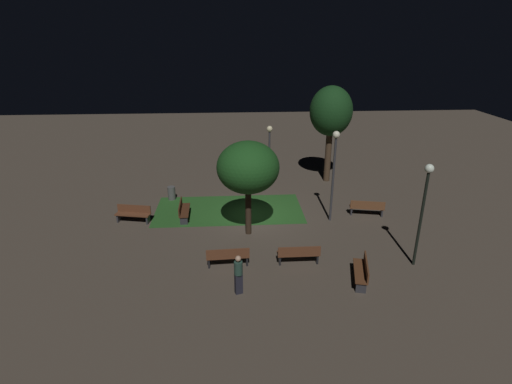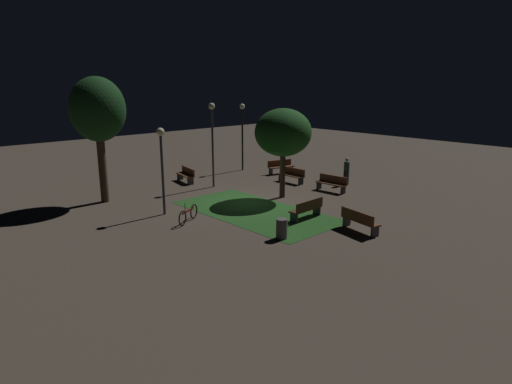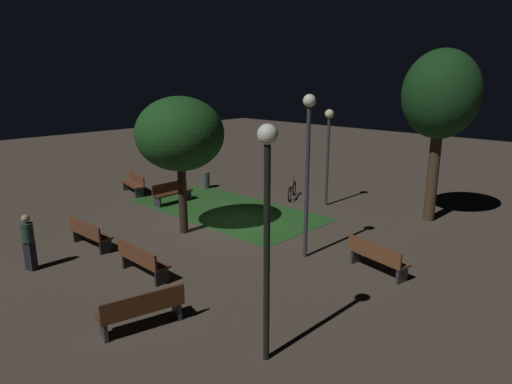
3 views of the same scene
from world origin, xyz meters
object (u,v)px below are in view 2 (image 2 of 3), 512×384
Objects in this scene: bicycle at (188,214)px; bench_corner at (292,175)px; bench_front_left at (307,209)px; tree_lawn_side at (283,133)px; bench_path_side at (359,220)px; lamp_post_near_wall at (242,125)px; bench_by_lamp at (281,166)px; bench_lawn_edge at (332,183)px; tree_back_right at (98,111)px; lamp_post_plaza_east at (212,131)px; pedestrian at (346,171)px; bench_front_right at (186,174)px; lamp_post_plaza_west at (162,155)px; trash_bin at (282,229)px.

bench_corner is at bearing -76.66° from bicycle.
bicycle reaches higher than bench_front_left.
tree_lawn_side is at bearing -88.77° from bicycle.
bench_front_left is at bearing 137.78° from bench_corner.
bench_path_side is 13.95m from lamp_post_near_wall.
bench_by_lamp is (7.66, -6.30, 0.00)m from bench_front_left.
bench_front_left is at bearing 140.58° from bench_by_lamp.
tree_back_right is at bearing 57.16° from bench_lawn_edge.
lamp_post_plaza_east is at bearing -2.72° from bench_path_side.
pedestrian is at bearing -96.98° from tree_lawn_side.
bench_path_side is at bearing 129.21° from pedestrian.
lamp_post_near_wall is (12.78, -4.97, 2.57)m from bench_path_side.
pedestrian reaches higher than bench_front_right.
bench_path_side is at bearing 179.85° from bench_front_right.
pedestrian is (-2.18, -11.00, -1.90)m from lamp_post_plaza_west.
pedestrian reaches higher than trash_bin.
bench_by_lamp is 6.77m from tree_lawn_side.
bench_front_right is 9.81m from bench_front_left.
bench_front_right is 12.34m from bench_path_side.
bench_path_side is 1.15× the size of pedestrian.
bicycle is (-6.57, 4.39, -0.14)m from bench_front_right.
bicycle is (-4.42, 10.39, -0.14)m from bench_by_lamp.
bicycle is at bearing 37.08° from bench_path_side.
tree_lawn_side is 1.03× the size of lamp_post_near_wall.
bench_by_lamp is 0.39× the size of lamp_post_plaza_east.
bench_lawn_edge is at bearing 177.29° from lamp_post_near_wall.
lamp_post_plaza_west is (4.96, 4.23, 2.26)m from bench_front_left.
bench_corner is 0.99× the size of bench_front_left.
tree_back_right reaches higher than bench_lawn_edge.
tree_lawn_side is 0.75× the size of tree_back_right.
lamp_post_near_wall is at bearing -35.08° from trash_bin.
bicycle is at bearing 87.56° from pedestrian.
bench_corner and bench_front_right have the same top height.
lamp_post_plaza_east is 8.14m from pedestrian.
bicycle reaches higher than trash_bin.
tree_back_right is at bearing 30.55° from bench_front_left.
bench_lawn_edge is 0.98× the size of bench_front_right.
bench_front_right is 9.56m from pedestrian.
bench_front_left is at bearing -128.38° from bicycle.
bench_corner and bench_front_left have the same top height.
trash_bin is (-11.20, 7.87, -2.65)m from lamp_post_near_wall.
bench_front_right is at bearing -15.23° from trash_bin.
lamp_post_plaza_west is 11.38m from pedestrian.
tree_back_right reaches higher than tree_lawn_side.
bench_front_left is at bearing 152.92° from lamp_post_near_wall.
trash_bin is (-9.86, -2.63, -4.15)m from tree_back_right.
lamp_post_plaza_west reaches higher than pedestrian.
bench_corner is at bearing -55.67° from tree_lawn_side.
bench_lawn_edge is 8.73m from bench_front_right.
bench_corner is at bearing 36.43° from pedestrian.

